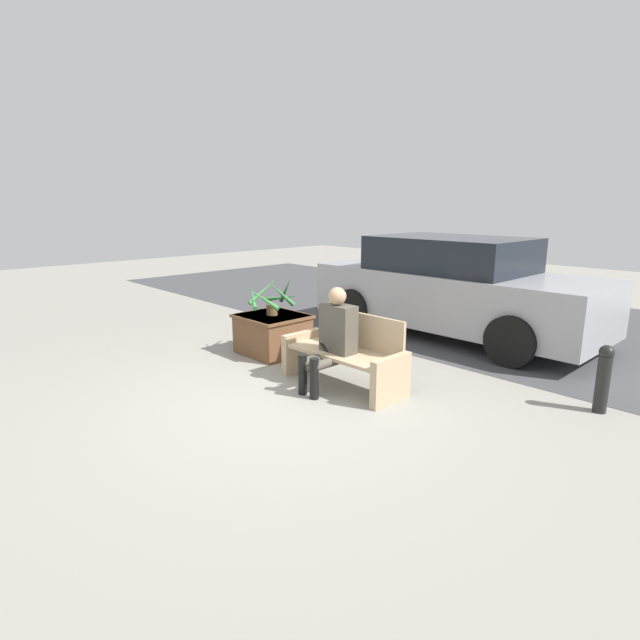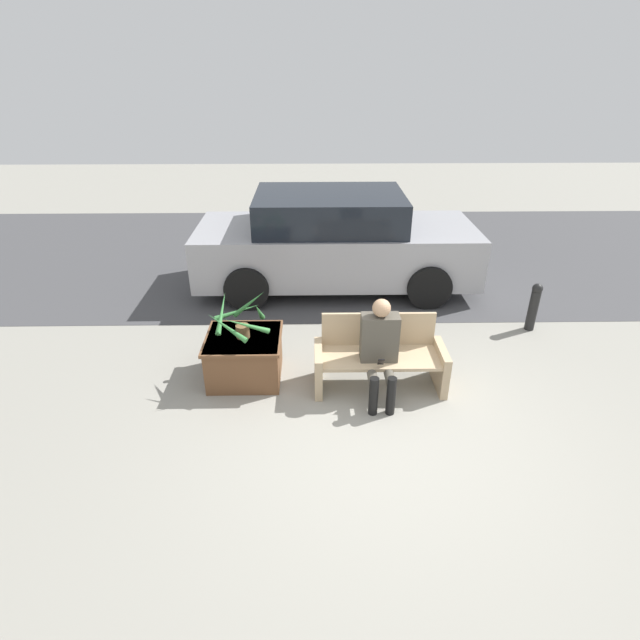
# 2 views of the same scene
# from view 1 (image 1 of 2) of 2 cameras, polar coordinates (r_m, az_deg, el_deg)

# --- Properties ---
(ground_plane) EXTENTS (30.00, 30.00, 0.00)m
(ground_plane) POSITION_cam_1_polar(r_m,az_deg,el_deg) (5.50, -4.18, -9.57)
(ground_plane) COLOR gray
(road_surface) EXTENTS (20.00, 6.00, 0.01)m
(road_surface) POSITION_cam_1_polar(r_m,az_deg,el_deg) (9.75, 21.44, -0.31)
(road_surface) COLOR #424244
(road_surface) RESTS_ON ground_plane
(bench) EXTENTS (1.54, 0.60, 0.85)m
(bench) POSITION_cam_1_polar(r_m,az_deg,el_deg) (5.93, 2.99, -3.91)
(bench) COLOR tan
(bench) RESTS_ON ground_plane
(person_seated) EXTENTS (0.43, 0.64, 1.20)m
(person_seated) POSITION_cam_1_polar(r_m,az_deg,el_deg) (5.75, 1.45, -1.75)
(person_seated) COLOR #4C473D
(person_seated) RESTS_ON ground_plane
(planter_box) EXTENTS (0.91, 0.85, 0.57)m
(planter_box) POSITION_cam_1_polar(r_m,az_deg,el_deg) (7.23, -5.43, -1.46)
(planter_box) COLOR brown
(planter_box) RESTS_ON ground_plane
(potted_plant) EXTENTS (0.74, 0.78, 0.56)m
(potted_plant) POSITION_cam_1_polar(r_m,az_deg,el_deg) (7.13, -5.57, 2.51)
(potted_plant) COLOR brown
(potted_plant) RESTS_ON planter_box
(parked_car) EXTENTS (4.59, 1.98, 1.60)m
(parked_car) POSITION_cam_1_polar(r_m,az_deg,el_deg) (8.40, 15.00, 3.60)
(parked_car) COLOR #99999E
(parked_car) RESTS_ON ground_plane
(bollard_post) EXTENTS (0.15, 0.15, 0.72)m
(bollard_post) POSITION_cam_1_polar(r_m,az_deg,el_deg) (5.92, 29.65, -5.69)
(bollard_post) COLOR black
(bollard_post) RESTS_ON ground_plane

